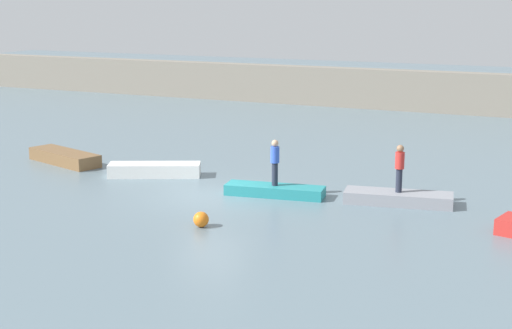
# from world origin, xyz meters

# --- Properties ---
(ground_plane) EXTENTS (120.00, 120.00, 0.00)m
(ground_plane) POSITION_xyz_m (0.00, 0.00, 0.00)
(ground_plane) COLOR slate
(embankment_wall) EXTENTS (80.00, 1.20, 2.56)m
(embankment_wall) POSITION_xyz_m (0.00, 24.45, 1.28)
(embankment_wall) COLOR gray
(embankment_wall) RESTS_ON ground_plane
(rowboat_brown) EXTENTS (4.01, 2.30, 0.54)m
(rowboat_brown) POSITION_xyz_m (-8.51, 2.44, 0.27)
(rowboat_brown) COLOR brown
(rowboat_brown) RESTS_ON ground_plane
(rowboat_white) EXTENTS (3.75, 2.46, 0.53)m
(rowboat_white) POSITION_xyz_m (-3.61, 1.97, 0.27)
(rowboat_white) COLOR white
(rowboat_white) RESTS_ON ground_plane
(rowboat_teal) EXTENTS (3.72, 1.49, 0.39)m
(rowboat_teal) POSITION_xyz_m (2.03, 1.15, 0.20)
(rowboat_teal) COLOR teal
(rowboat_teal) RESTS_ON ground_plane
(rowboat_grey) EXTENTS (3.87, 1.78, 0.43)m
(rowboat_grey) POSITION_xyz_m (6.39, 1.93, 0.21)
(rowboat_grey) COLOR gray
(rowboat_grey) RESTS_ON ground_plane
(person_blue_shirt) EXTENTS (0.32, 0.32, 1.69)m
(person_blue_shirt) POSITION_xyz_m (2.03, 1.15, 1.34)
(person_blue_shirt) COLOR #232838
(person_blue_shirt) RESTS_ON rowboat_teal
(person_red_shirt) EXTENTS (0.32, 0.32, 1.68)m
(person_red_shirt) POSITION_xyz_m (6.39, 1.93, 1.37)
(person_red_shirt) COLOR #232838
(person_red_shirt) RESTS_ON rowboat_grey
(mooring_buoy) EXTENTS (0.49, 0.49, 0.49)m
(mooring_buoy) POSITION_xyz_m (1.43, -3.34, 0.25)
(mooring_buoy) COLOR orange
(mooring_buoy) RESTS_ON ground_plane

